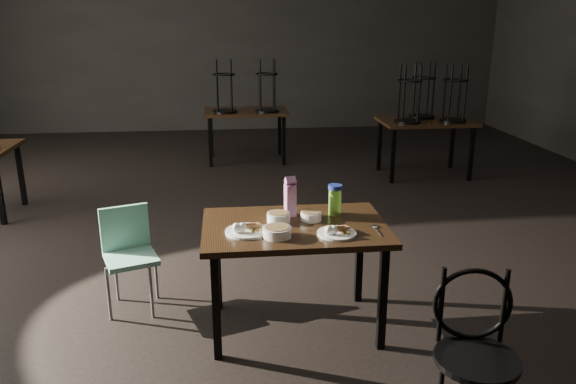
{
  "coord_description": "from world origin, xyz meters",
  "views": [
    {
      "loc": [
        -0.13,
        -4.59,
        2.05
      ],
      "look_at": [
        0.29,
        -0.79,
        0.85
      ],
      "focal_mm": 35.0,
      "sensor_mm": 36.0,
      "label": 1
    }
  ],
  "objects": [
    {
      "name": "bowl_far",
      "position": [
        0.41,
        -1.11,
        0.78
      ],
      "size": [
        0.14,
        0.14,
        0.06
      ],
      "color": "white",
      "rests_on": "main_table"
    },
    {
      "name": "bowl_big",
      "position": [
        0.16,
        -1.39,
        0.78
      ],
      "size": [
        0.18,
        0.18,
        0.06
      ],
      "color": "white",
      "rests_on": "main_table"
    },
    {
      "name": "bg_table_right",
      "position": [
        2.48,
        2.46,
        0.78
      ],
      "size": [
        1.2,
        0.8,
        1.48
      ],
      "color": "black",
      "rests_on": "ground"
    },
    {
      "name": "water_bottle",
      "position": [
        0.59,
        -1.02,
        0.86
      ],
      "size": [
        0.12,
        0.12,
        0.21
      ],
      "color": "#7CC93B",
      "rests_on": "main_table"
    },
    {
      "name": "bentwood_chair",
      "position": [
        1.05,
        -2.3,
        0.51
      ],
      "size": [
        0.44,
        0.43,
        0.87
      ],
      "rotation": [
        0.0,
        0.0,
        -0.19
      ],
      "color": "black",
      "rests_on": "ground"
    },
    {
      "name": "bg_table_far",
      "position": [
        0.15,
        3.5,
        0.75
      ],
      "size": [
        1.2,
        0.8,
        1.48
      ],
      "color": "black",
      "rests_on": "ground"
    },
    {
      "name": "juice_carton",
      "position": [
        0.28,
        -1.01,
        0.88
      ],
      "size": [
        0.08,
        0.08,
        0.28
      ],
      "color": "#87186F",
      "rests_on": "main_table"
    },
    {
      "name": "plate_left",
      "position": [
        -0.03,
        -1.3,
        0.77
      ],
      "size": [
        0.27,
        0.27,
        0.09
      ],
      "color": "white",
      "rests_on": "main_table"
    },
    {
      "name": "main_table",
      "position": [
        0.29,
        -1.19,
        0.67
      ],
      "size": [
        1.2,
        0.8,
        0.75
      ],
      "color": "black",
      "rests_on": "ground"
    },
    {
      "name": "school_chair",
      "position": [
        -0.86,
        -0.76,
        0.45
      ],
      "size": [
        0.44,
        0.44,
        0.75
      ],
      "rotation": [
        0.0,
        0.0,
        0.34
      ],
      "color": "#76B7A0",
      "rests_on": "ground"
    },
    {
      "name": "bowl_near",
      "position": [
        0.19,
        -1.12,
        0.78
      ],
      "size": [
        0.15,
        0.15,
        0.06
      ],
      "color": "white",
      "rests_on": "main_table"
    },
    {
      "name": "spoon",
      "position": [
        0.8,
        -1.31,
        0.75
      ],
      "size": [
        0.04,
        0.2,
        0.01
      ],
      "color": "silver",
      "rests_on": "main_table"
    },
    {
      "name": "plate_right",
      "position": [
        0.53,
        -1.39,
        0.77
      ],
      "size": [
        0.25,
        0.25,
        0.08
      ],
      "color": "white",
      "rests_on": "main_table"
    }
  ]
}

